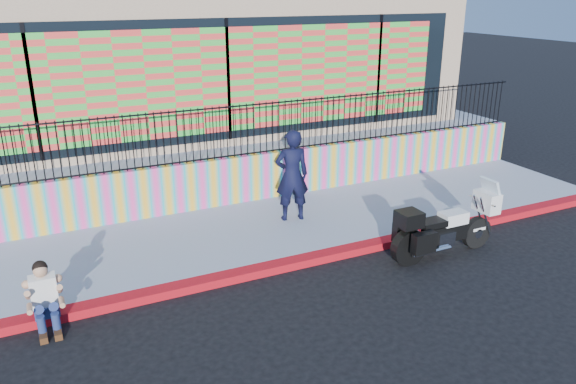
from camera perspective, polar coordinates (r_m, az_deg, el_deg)
ground at (r=10.64m, az=2.10°, el=-7.24°), size 90.00×90.00×0.00m
red_curb at (r=10.61m, az=2.11°, el=-6.88°), size 16.00×0.30×0.15m
sidewalk at (r=11.95m, az=-1.57°, el=-3.66°), size 16.00×3.00×0.15m
mural_wall at (r=13.11m, az=-4.47°, el=1.38°), size 16.00×0.20×1.10m
metal_fence at (r=12.79m, az=-4.61°, el=6.27°), size 15.80×0.04×1.20m
elevated_platform at (r=17.80m, az=-10.51°, el=5.84°), size 16.00×10.00×1.25m
storefront_building at (r=17.16m, az=-10.87°, el=14.21°), size 14.00×8.06×4.00m
police_motorcycle at (r=11.07m, az=15.49°, el=-3.48°), size 2.28×0.75×1.42m
police_officer at (r=11.87m, az=0.40°, el=1.70°), size 0.80×0.61×1.98m
seated_man at (r=9.24m, az=-23.39°, el=-10.36°), size 0.54×0.71×1.06m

